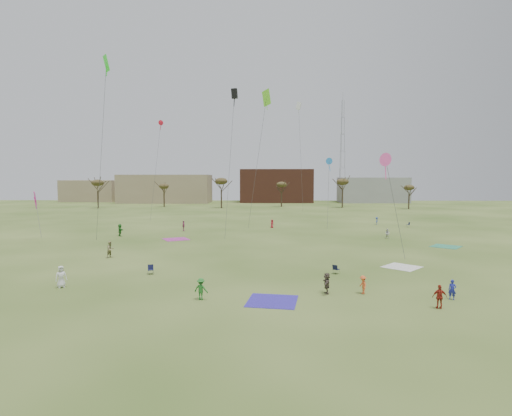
{
  "coord_description": "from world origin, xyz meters",
  "views": [
    {
      "loc": [
        1.09,
        -35.46,
        8.92
      ],
      "look_at": [
        0.0,
        12.0,
        5.5
      ],
      "focal_mm": 29.45,
      "sensor_mm": 36.0,
      "label": 1
    }
  ],
  "objects_px": {
    "flyer_near_right": "(452,290)",
    "camp_chair_center": "(336,271)",
    "flyer_near_center": "(201,289)",
    "camp_chair_right": "(408,226)",
    "flyer_near_left": "(61,277)",
    "spectator_fore_a": "(440,297)",
    "radio_tower": "(342,151)",
    "camp_chair_left": "(151,271)"
  },
  "relations": [
    {
      "from": "flyer_near_center",
      "to": "camp_chair_right",
      "type": "xyz_separation_m",
      "value": [
        30.58,
        46.17,
        -0.54
      ]
    },
    {
      "from": "spectator_fore_a",
      "to": "camp_chair_right",
      "type": "bearing_deg",
      "value": -102.26
    },
    {
      "from": "flyer_near_left",
      "to": "flyer_near_center",
      "type": "height_order",
      "value": "flyer_near_left"
    },
    {
      "from": "spectator_fore_a",
      "to": "camp_chair_right",
      "type": "distance_m",
      "value": 49.89
    },
    {
      "from": "camp_chair_left",
      "to": "camp_chair_center",
      "type": "distance_m",
      "value": 17.22
    },
    {
      "from": "flyer_near_center",
      "to": "camp_chair_center",
      "type": "height_order",
      "value": "flyer_near_center"
    },
    {
      "from": "flyer_near_center",
      "to": "camp_chair_left",
      "type": "relative_size",
      "value": 1.83
    },
    {
      "from": "radio_tower",
      "to": "camp_chair_left",
      "type": "bearing_deg",
      "value": -107.91
    },
    {
      "from": "flyer_near_left",
      "to": "camp_chair_right",
      "type": "distance_m",
      "value": 60.48
    },
    {
      "from": "flyer_near_left",
      "to": "radio_tower",
      "type": "height_order",
      "value": "radio_tower"
    },
    {
      "from": "flyer_near_left",
      "to": "spectator_fore_a",
      "type": "bearing_deg",
      "value": -45.98
    },
    {
      "from": "flyer_near_right",
      "to": "radio_tower",
      "type": "distance_m",
      "value": 132.1
    },
    {
      "from": "spectator_fore_a",
      "to": "camp_chair_center",
      "type": "distance_m",
      "value": 11.62
    },
    {
      "from": "camp_chair_left",
      "to": "flyer_near_left",
      "type": "bearing_deg",
      "value": -159.05
    },
    {
      "from": "flyer_near_right",
      "to": "camp_chair_center",
      "type": "height_order",
      "value": "flyer_near_right"
    },
    {
      "from": "flyer_near_center",
      "to": "radio_tower",
      "type": "height_order",
      "value": "radio_tower"
    },
    {
      "from": "flyer_near_left",
      "to": "spectator_fore_a",
      "type": "height_order",
      "value": "flyer_near_left"
    },
    {
      "from": "flyer_near_left",
      "to": "flyer_near_right",
      "type": "xyz_separation_m",
      "value": [
        30.34,
        -2.69,
        -0.16
      ]
    },
    {
      "from": "camp_chair_left",
      "to": "radio_tower",
      "type": "distance_m",
      "value": 129.99
    },
    {
      "from": "camp_chair_right",
      "to": "radio_tower",
      "type": "xyz_separation_m",
      "value": [
        3.05,
        84.19,
        18.95
      ]
    },
    {
      "from": "flyer_near_left",
      "to": "camp_chair_left",
      "type": "xyz_separation_m",
      "value": [
        5.99,
        4.86,
        -0.63
      ]
    },
    {
      "from": "camp_chair_left",
      "to": "camp_chair_right",
      "type": "xyz_separation_m",
      "value": [
        36.49,
        38.18,
        0.0
      ]
    },
    {
      "from": "spectator_fore_a",
      "to": "flyer_near_right",
      "type": "bearing_deg",
      "value": -125.74
    },
    {
      "from": "flyer_near_center",
      "to": "camp_chair_right",
      "type": "distance_m",
      "value": 55.38
    },
    {
      "from": "spectator_fore_a",
      "to": "camp_chair_right",
      "type": "relative_size",
      "value": 1.89
    },
    {
      "from": "flyer_near_center",
      "to": "flyer_near_left",
      "type": "bearing_deg",
      "value": -0.91
    },
    {
      "from": "camp_chair_left",
      "to": "camp_chair_right",
      "type": "distance_m",
      "value": 52.82
    },
    {
      "from": "flyer_near_left",
      "to": "radio_tower",
      "type": "bearing_deg",
      "value": 33.99
    },
    {
      "from": "flyer_near_right",
      "to": "camp_chair_center",
      "type": "bearing_deg",
      "value": 161.47
    },
    {
      "from": "flyer_near_right",
      "to": "camp_chair_center",
      "type": "relative_size",
      "value": 1.7
    },
    {
      "from": "flyer_near_left",
      "to": "camp_chair_right",
      "type": "relative_size",
      "value": 2.05
    },
    {
      "from": "flyer_near_left",
      "to": "spectator_fore_a",
      "type": "distance_m",
      "value": 28.94
    },
    {
      "from": "flyer_near_center",
      "to": "flyer_near_right",
      "type": "height_order",
      "value": "flyer_near_center"
    },
    {
      "from": "flyer_near_left",
      "to": "camp_chair_center",
      "type": "bearing_deg",
      "value": -23.09
    },
    {
      "from": "flyer_near_center",
      "to": "spectator_fore_a",
      "type": "xyz_separation_m",
      "value": [
        16.62,
        -1.72,
        0.02
      ]
    },
    {
      "from": "flyer_near_right",
      "to": "camp_chair_right",
      "type": "relative_size",
      "value": 1.7
    },
    {
      "from": "camp_chair_center",
      "to": "radio_tower",
      "type": "xyz_separation_m",
      "value": [
        22.33,
        121.78,
        18.95
      ]
    },
    {
      "from": "flyer_near_right",
      "to": "camp_chair_left",
      "type": "bearing_deg",
      "value": -166.95
    },
    {
      "from": "spectator_fore_a",
      "to": "camp_chair_center",
      "type": "bearing_deg",
      "value": -58.72
    },
    {
      "from": "flyer_near_center",
      "to": "camp_chair_center",
      "type": "xyz_separation_m",
      "value": [
        11.3,
        8.59,
        -0.54
      ]
    },
    {
      "from": "flyer_near_center",
      "to": "camp_chair_center",
      "type": "distance_m",
      "value": 14.2
    },
    {
      "from": "spectator_fore_a",
      "to": "radio_tower",
      "type": "bearing_deg",
      "value": -93.35
    }
  ]
}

